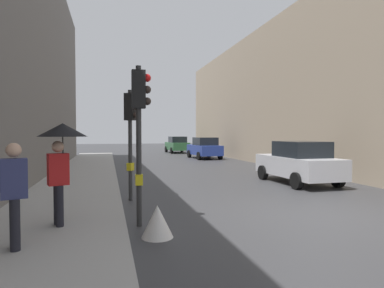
% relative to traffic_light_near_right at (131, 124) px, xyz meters
% --- Properties ---
extents(ground_plane, '(120.00, 120.00, 0.00)m').
position_rel_traffic_light_near_right_xyz_m(ground_plane, '(4.51, -3.02, -2.37)').
color(ground_plane, '#38383A').
extents(sidewalk_kerb, '(3.06, 40.00, 0.16)m').
position_rel_traffic_light_near_right_xyz_m(sidewalk_kerb, '(-1.85, 2.98, -2.29)').
color(sidewalk_kerb, '#A8A5A0').
rests_on(sidewalk_kerb, ground).
extents(building_facade_right, '(12.00, 31.84, 9.32)m').
position_rel_traffic_light_near_right_xyz_m(building_facade_right, '(15.35, 10.84, 2.29)').
color(building_facade_right, gray).
rests_on(building_facade_right, ground).
extents(traffic_light_near_right, '(0.44, 0.38, 3.43)m').
position_rel_traffic_light_near_right_xyz_m(traffic_light_near_right, '(0.00, 0.00, 0.00)').
color(traffic_light_near_right, '#2D2D2D').
rests_on(traffic_light_near_right, ground).
extents(traffic_light_near_left, '(0.43, 0.25, 3.59)m').
position_rel_traffic_light_near_right_xyz_m(traffic_light_near_left, '(0.00, -2.92, 0.11)').
color(traffic_light_near_left, '#2D2D2D').
rests_on(traffic_light_near_left, ground).
extents(car_green_estate, '(2.15, 4.27, 1.76)m').
position_rel_traffic_light_near_right_xyz_m(car_green_estate, '(6.53, 24.12, -1.49)').
color(car_green_estate, '#2D6038').
rests_on(car_green_estate, ground).
extents(car_blue_van, '(2.17, 4.28, 1.76)m').
position_rel_traffic_light_near_right_xyz_m(car_blue_van, '(7.07, 15.63, -1.49)').
color(car_blue_van, navy).
rests_on(car_blue_van, ground).
extents(car_silver_hatchback, '(2.03, 4.21, 1.76)m').
position_rel_traffic_light_near_right_xyz_m(car_silver_hatchback, '(7.00, 1.73, -1.49)').
color(car_silver_hatchback, '#BCBCC1').
rests_on(car_silver_hatchback, ground).
extents(pedestrian_with_umbrella, '(1.00, 1.00, 2.14)m').
position_rel_traffic_light_near_right_xyz_m(pedestrian_with_umbrella, '(-1.63, -2.99, -0.53)').
color(pedestrian_with_umbrella, black).
rests_on(pedestrian_with_umbrella, sidewalk_kerb).
extents(pedestrian_with_grey_backpack, '(0.65, 0.41, 1.77)m').
position_rel_traffic_light_near_right_xyz_m(pedestrian_with_grey_backpack, '(-2.24, -4.33, -1.21)').
color(pedestrian_with_grey_backpack, black).
rests_on(pedestrian_with_grey_backpack, sidewalk_kerb).
extents(warning_sign_triangle, '(0.64, 0.64, 0.65)m').
position_rel_traffic_light_near_right_xyz_m(warning_sign_triangle, '(0.26, -3.82, -2.04)').
color(warning_sign_triangle, silver).
rests_on(warning_sign_triangle, ground).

